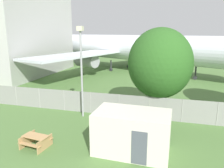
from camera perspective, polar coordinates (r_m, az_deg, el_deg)
perimeter_fence at (r=19.20m, az=-5.62°, el=-4.87°), size 56.07×0.07×1.89m
airplane at (r=40.58m, az=3.79°, el=9.45°), size 45.46×37.29×13.11m
portable_cabin at (r=13.12m, az=5.26°, el=-12.40°), size 4.40×2.63×2.49m
picnic_bench_near_cabin at (r=14.64m, az=-19.27°, el=-13.66°), size 1.72×1.57×0.76m
tree_near_hangar at (r=18.35m, az=12.42°, el=5.23°), size 5.26×5.26×7.35m
light_mast at (r=17.72m, az=-8.02°, el=5.51°), size 0.44×0.44×7.40m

